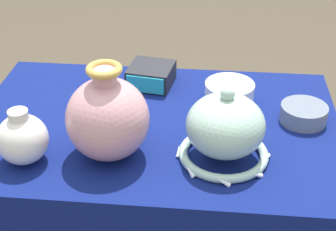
{
  "coord_description": "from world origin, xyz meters",
  "views": [
    {
      "loc": [
        0.15,
        -1.18,
        1.54
      ],
      "look_at": [
        0.05,
        -0.11,
        0.87
      ],
      "focal_mm": 55.0,
      "sensor_mm": 36.0,
      "label": 1
    }
  ],
  "objects_px": {
    "vase_tall_bulbous": "(108,118)",
    "mosaic_tile_box": "(151,75)",
    "pot_squat_porcelain": "(229,92)",
    "vase_dome_bell": "(225,130)",
    "jar_round_ivory": "(22,139)",
    "pot_squat_slate": "(304,114)"
  },
  "relations": [
    {
      "from": "mosaic_tile_box",
      "to": "jar_round_ivory",
      "type": "relative_size",
      "value": 1.05
    },
    {
      "from": "vase_tall_bulbous",
      "to": "vase_dome_bell",
      "type": "xyz_separation_m",
      "value": [
        0.28,
        0.01,
        -0.03
      ]
    },
    {
      "from": "mosaic_tile_box",
      "to": "pot_squat_porcelain",
      "type": "distance_m",
      "value": 0.25
    },
    {
      "from": "jar_round_ivory",
      "to": "pot_squat_porcelain",
      "type": "bearing_deg",
      "value": 34.62
    },
    {
      "from": "vase_tall_bulbous",
      "to": "mosaic_tile_box",
      "type": "xyz_separation_m",
      "value": [
        0.06,
        0.37,
        -0.08
      ]
    },
    {
      "from": "vase_tall_bulbous",
      "to": "pot_squat_slate",
      "type": "xyz_separation_m",
      "value": [
        0.5,
        0.2,
        -0.08
      ]
    },
    {
      "from": "vase_tall_bulbous",
      "to": "pot_squat_slate",
      "type": "distance_m",
      "value": 0.54
    },
    {
      "from": "vase_tall_bulbous",
      "to": "mosaic_tile_box",
      "type": "distance_m",
      "value": 0.38
    },
    {
      "from": "mosaic_tile_box",
      "to": "jar_round_ivory",
      "type": "distance_m",
      "value": 0.49
    },
    {
      "from": "vase_tall_bulbous",
      "to": "jar_round_ivory",
      "type": "distance_m",
      "value": 0.21
    },
    {
      "from": "mosaic_tile_box",
      "to": "vase_tall_bulbous",
      "type": "bearing_deg",
      "value": -89.86
    },
    {
      "from": "mosaic_tile_box",
      "to": "pot_squat_porcelain",
      "type": "relative_size",
      "value": 1.03
    },
    {
      "from": "pot_squat_porcelain",
      "to": "vase_dome_bell",
      "type": "bearing_deg",
      "value": -92.98
    },
    {
      "from": "pot_squat_porcelain",
      "to": "jar_round_ivory",
      "type": "xyz_separation_m",
      "value": [
        -0.5,
        -0.34,
        0.04
      ]
    },
    {
      "from": "jar_round_ivory",
      "to": "pot_squat_slate",
      "type": "bearing_deg",
      "value": 19.53
    },
    {
      "from": "mosaic_tile_box",
      "to": "pot_squat_slate",
      "type": "distance_m",
      "value": 0.47
    },
    {
      "from": "vase_tall_bulbous",
      "to": "mosaic_tile_box",
      "type": "height_order",
      "value": "vase_tall_bulbous"
    },
    {
      "from": "vase_dome_bell",
      "to": "pot_squat_slate",
      "type": "distance_m",
      "value": 0.29
    },
    {
      "from": "mosaic_tile_box",
      "to": "pot_squat_porcelain",
      "type": "xyz_separation_m",
      "value": [
        0.24,
        -0.08,
        -0.0
      ]
    },
    {
      "from": "vase_dome_bell",
      "to": "pot_squat_slate",
      "type": "relative_size",
      "value": 1.84
    },
    {
      "from": "pot_squat_slate",
      "to": "jar_round_ivory",
      "type": "bearing_deg",
      "value": -160.47
    },
    {
      "from": "vase_dome_bell",
      "to": "jar_round_ivory",
      "type": "height_order",
      "value": "vase_dome_bell"
    }
  ]
}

